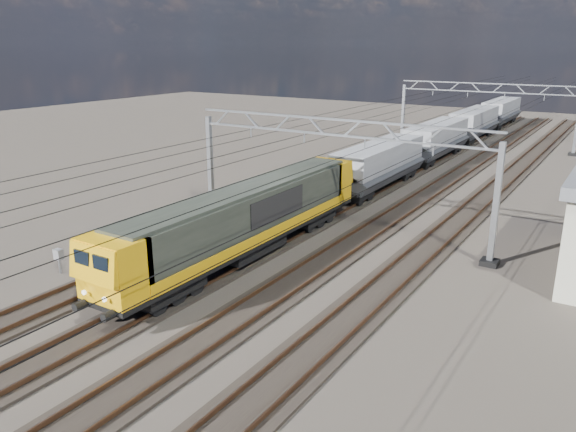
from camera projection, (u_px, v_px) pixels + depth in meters
The scene contains 14 objects.
ground at pixel (298, 254), 31.44m from camera, with size 160.00×160.00×0.00m, color #29231E.
track_outer_west at pixel (214, 234), 34.48m from camera, with size 2.60×140.00×0.30m.
track_loco at pixel (268, 246), 32.44m from camera, with size 2.60×140.00×0.30m.
track_inner_east at pixel (329, 259), 30.39m from camera, with size 2.60×140.00×0.30m.
track_outer_east at pixel (399, 275), 28.35m from camera, with size 2.60×140.00×0.30m.
catenary_gantry_mid at pixel (333, 172), 33.52m from camera, with size 19.90×0.90×7.11m.
catenary_gantry_far at pixel (484, 112), 62.60m from camera, with size 19.90×0.90×7.11m.
overhead_wires at pixel (363, 133), 36.20m from camera, with size 12.03×140.00×0.53m.
locomotive at pixel (247, 217), 30.18m from camera, with size 2.76×21.10×3.62m.
hopper_wagon_lead at pixel (379, 162), 44.50m from camera, with size 3.38×13.00×3.25m.
hopper_wagon_mid at pixel (436, 138), 55.97m from camera, with size 3.38×13.00×3.25m.
hopper_wagon_third at pixel (474, 122), 67.44m from camera, with size 3.38×13.00×3.25m.
hopper_wagon_fourth at pixel (501, 111), 78.91m from camera, with size 3.38×13.00×3.25m.
trackside_cabinet at pixel (58, 255), 28.48m from camera, with size 0.44×0.34×1.30m.
Camera 1 is at (15.26, -25.16, 11.28)m, focal length 35.00 mm.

